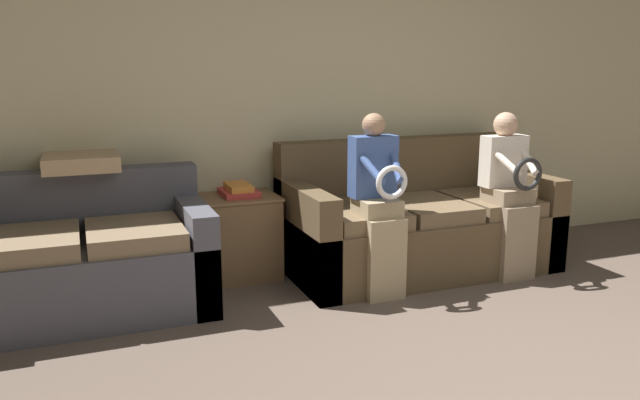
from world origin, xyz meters
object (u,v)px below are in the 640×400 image
(couch_side, at_px, (85,262))
(child_left_seated, at_px, (378,199))
(child_right_seated, at_px, (510,188))
(side_shelf, at_px, (239,236))
(couch_main, at_px, (416,224))
(book_stack, at_px, (239,190))
(throw_pillow, at_px, (81,162))

(couch_side, bearing_deg, child_left_seated, -12.43)
(couch_side, distance_m, child_right_seated, 2.94)
(side_shelf, bearing_deg, couch_side, -165.47)
(couch_main, height_order, book_stack, couch_main)
(child_left_seated, height_order, book_stack, child_left_seated)
(child_left_seated, bearing_deg, throw_pillow, 158.43)
(couch_main, xyz_separation_m, child_left_seated, (-0.53, -0.41, 0.32))
(couch_main, xyz_separation_m, child_right_seated, (0.53, -0.41, 0.32))
(couch_side, xyz_separation_m, child_left_seated, (1.84, -0.40, 0.34))
(side_shelf, relative_size, book_stack, 1.96)
(child_right_seated, bearing_deg, side_shelf, 159.66)
(book_stack, bearing_deg, child_left_seated, -41.66)
(child_right_seated, xyz_separation_m, throw_pillow, (-2.87, 0.72, 0.25))
(child_right_seated, bearing_deg, book_stack, 159.36)
(child_left_seated, bearing_deg, child_right_seated, -0.07)
(throw_pillow, bearing_deg, couch_side, -95.00)
(couch_side, bearing_deg, book_stack, 14.87)
(couch_side, distance_m, book_stack, 1.15)
(couch_side, height_order, throw_pillow, throw_pillow)
(couch_side, bearing_deg, side_shelf, 14.53)
(couch_main, bearing_deg, couch_side, -179.92)
(book_stack, bearing_deg, couch_main, -12.12)
(couch_main, xyz_separation_m, book_stack, (-1.30, 0.28, 0.31))
(child_left_seated, bearing_deg, couch_side, 167.57)
(child_left_seated, xyz_separation_m, book_stack, (-0.77, 0.69, -0.02))
(child_left_seated, distance_m, side_shelf, 1.09)
(side_shelf, relative_size, throw_pillow, 1.30)
(child_left_seated, height_order, side_shelf, child_left_seated)
(child_left_seated, relative_size, child_right_seated, 1.02)
(throw_pillow, bearing_deg, side_shelf, -2.02)
(side_shelf, height_order, book_stack, book_stack)
(child_left_seated, relative_size, throw_pillow, 2.60)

